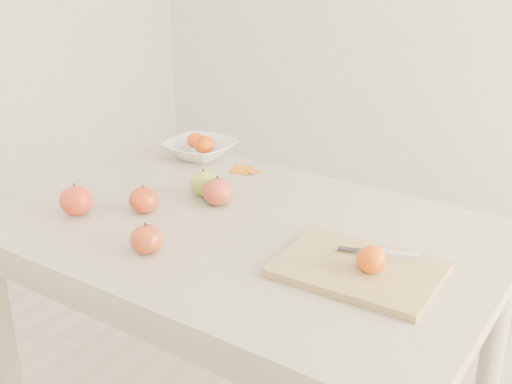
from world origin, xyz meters
The scene contains 14 objects.
table centered at (0.00, 0.00, 0.65)m, with size 1.20×0.80×0.75m.
cutting_board centered at (0.33, -0.05, 0.76)m, with size 0.33×0.24×0.02m, color tan.
board_tangerine centered at (0.36, -0.06, 0.80)m, with size 0.06×0.06×0.05m, color #E74108.
fruit_bowl centered at (-0.40, 0.33, 0.78)m, with size 0.21×0.21×0.05m, color white.
bowl_tangerine_near centered at (-0.42, 0.34, 0.80)m, with size 0.06×0.06×0.05m, color #D15307.
bowl_tangerine_far centered at (-0.37, 0.32, 0.80)m, with size 0.06×0.06×0.06m, color #DF3E07.
orange_peel_a centered at (-0.22, 0.29, 0.75)m, with size 0.06×0.04×0.00m, color orange.
orange_peel_b centered at (-0.19, 0.31, 0.75)m, with size 0.04×0.04×0.00m, color #DD510F.
paring_knife centered at (0.37, 0.02, 0.78)m, with size 0.17×0.07×0.01m.
apple_green centered at (-0.20, 0.09, 0.78)m, with size 0.08×0.08×0.07m, color olive.
apple_red_c centered at (-0.10, -0.23, 0.78)m, with size 0.07×0.07×0.07m, color #9A1A09.
apple_red_a centered at (-0.13, 0.07, 0.79)m, with size 0.08×0.08×0.07m, color maroon.
apple_red_d centered at (-0.38, -0.18, 0.79)m, with size 0.08×0.08×0.07m, color #A10A0D.
apple_red_b centered at (-0.25, -0.08, 0.78)m, with size 0.07×0.07×0.07m, color maroon.
Camera 1 is at (0.80, -1.14, 1.41)m, focal length 45.00 mm.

